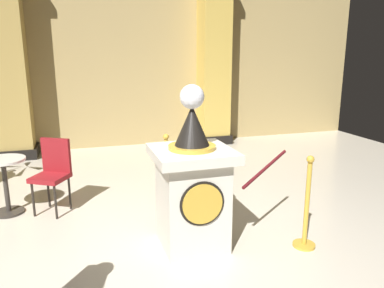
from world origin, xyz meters
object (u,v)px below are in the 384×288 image
cafe_chair_red (53,169)px  stanchion_near (306,216)px  pedestal_clock (192,186)px  stanchion_far (167,180)px  cafe_table (5,179)px

cafe_chair_red → stanchion_near: bearing=-35.0°
pedestal_clock → stanchion_far: 1.25m
stanchion_far → cafe_chair_red: size_ratio=1.03×
cafe_table → cafe_chair_red: 0.60m
pedestal_clock → stanchion_near: size_ratio=1.71×
stanchion_near → cafe_chair_red: bearing=145.0°
stanchion_near → cafe_table: (-3.18, 1.90, 0.11)m
stanchion_far → cafe_table: (-2.05, 0.29, 0.13)m
stanchion_near → stanchion_far: 1.96m
stanchion_far → cafe_chair_red: 1.49m
stanchion_far → cafe_chair_red: (-1.46, 0.20, 0.23)m
stanchion_far → cafe_chair_red: bearing=172.0°
stanchion_near → cafe_chair_red: size_ratio=1.06×
cafe_table → cafe_chair_red: (0.59, -0.09, 0.11)m
stanchion_far → cafe_table: 2.07m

